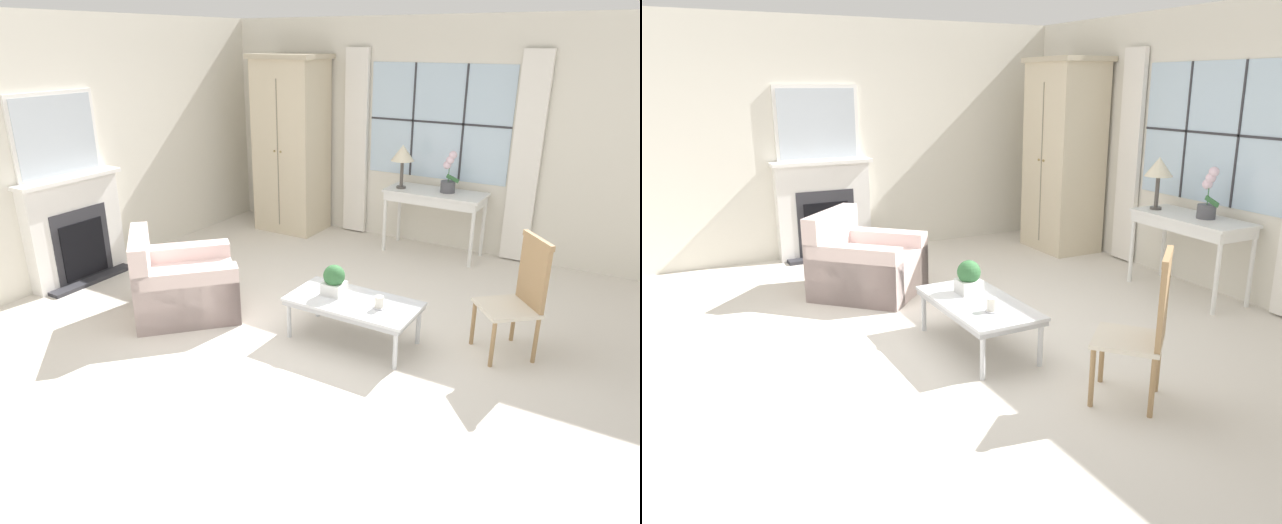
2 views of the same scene
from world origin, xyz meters
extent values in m
plane|color=silver|center=(0.00, 0.00, 0.00)|extent=(14.00, 14.00, 0.00)
cube|color=silver|center=(0.00, 3.03, 1.40)|extent=(7.20, 0.06, 2.80)
cube|color=silver|center=(0.00, 3.00, 1.58)|extent=(1.80, 0.01, 1.38)
cube|color=#2D2D33|center=(-0.32, 2.99, 1.58)|extent=(0.02, 0.02, 1.38)
cube|color=#2D2D33|center=(0.32, 2.99, 1.58)|extent=(0.02, 0.02, 1.38)
cube|color=#2D2D33|center=(0.00, 2.99, 1.58)|extent=(1.80, 0.02, 0.02)
cube|color=white|center=(-1.10, 2.95, 1.23)|extent=(0.32, 0.06, 2.42)
cube|color=white|center=(1.10, 2.95, 1.23)|extent=(0.32, 0.06, 2.42)
cube|color=silver|center=(-3.03, 0.60, 1.40)|extent=(0.06, 7.20, 2.80)
cube|color=#2D2D33|center=(-2.83, -0.17, 0.02)|extent=(0.34, 1.00, 0.04)
cube|color=white|center=(-2.91, -0.17, 0.57)|extent=(0.18, 1.11, 1.13)
cube|color=white|center=(-2.88, -0.17, 1.15)|extent=(0.24, 1.19, 0.04)
cube|color=black|center=(-2.81, -0.17, 0.37)|extent=(0.02, 0.53, 0.62)
cube|color=#2D2D33|center=(-2.82, -0.17, 0.43)|extent=(0.01, 0.69, 0.78)
cube|color=white|center=(-2.98, -0.17, 1.60)|extent=(0.04, 0.99, 0.88)
cube|color=silver|center=(-2.96, -0.17, 1.60)|extent=(0.01, 0.91, 0.80)
cube|color=beige|center=(-1.92, 2.62, 1.15)|extent=(0.87, 0.65, 2.29)
cube|color=#BCAE92|center=(-1.92, 2.62, 2.32)|extent=(0.95, 0.71, 0.06)
cube|color=gray|center=(-1.92, 2.29, 1.10)|extent=(0.01, 0.01, 1.93)
sphere|color=#997F4C|center=(-1.97, 2.29, 1.15)|extent=(0.03, 0.03, 0.03)
sphere|color=#997F4C|center=(-1.87, 2.29, 1.15)|extent=(0.03, 0.03, 0.03)
cube|color=white|center=(0.15, 2.67, 0.78)|extent=(1.20, 0.53, 0.03)
cube|color=white|center=(0.15, 2.67, 0.72)|extent=(1.15, 0.51, 0.10)
cylinder|color=white|center=(-0.41, 2.45, 0.38)|extent=(0.04, 0.04, 0.77)
cylinder|color=white|center=(0.71, 2.45, 0.38)|extent=(0.04, 0.04, 0.77)
cylinder|color=white|center=(-0.41, 2.90, 0.38)|extent=(0.04, 0.04, 0.77)
cylinder|color=white|center=(0.71, 2.90, 0.38)|extent=(0.04, 0.04, 0.77)
cylinder|color=#4C4742|center=(-0.28, 2.61, 0.81)|extent=(0.12, 0.12, 0.02)
cylinder|color=#4C4742|center=(-0.28, 2.61, 0.98)|extent=(0.04, 0.04, 0.32)
cone|color=beige|center=(-0.28, 2.61, 1.24)|extent=(0.28, 0.28, 0.20)
cylinder|color=#4C4C51|center=(0.29, 2.71, 0.86)|extent=(0.18, 0.18, 0.13)
cylinder|color=#336638|center=(0.29, 2.71, 1.11)|extent=(0.01, 0.01, 0.35)
cube|color=#336638|center=(0.34, 2.71, 0.97)|extent=(0.16, 0.02, 0.10)
sphere|color=silver|center=(0.26, 2.72, 1.12)|extent=(0.10, 0.10, 0.10)
sphere|color=silver|center=(0.29, 2.72, 1.19)|extent=(0.10, 0.10, 0.10)
sphere|color=silver|center=(0.32, 2.72, 1.25)|extent=(0.10, 0.10, 0.10)
cube|color=beige|center=(-1.30, -0.17, 0.22)|extent=(1.29, 1.30, 0.44)
cube|color=beige|center=(-1.58, -0.45, 0.63)|extent=(0.75, 0.72, 0.39)
cube|color=beige|center=(-1.55, 0.07, 0.29)|extent=(0.80, 0.82, 0.58)
cube|color=beige|center=(-1.06, -0.40, 0.29)|extent=(0.80, 0.82, 0.58)
cube|color=beige|center=(1.57, 0.64, 0.43)|extent=(0.62, 0.62, 0.03)
cube|color=#9E7A51|center=(1.72, 0.77, 0.72)|extent=(0.29, 0.33, 0.55)
cube|color=#9E7A51|center=(1.72, 0.77, 1.02)|extent=(0.31, 0.35, 0.05)
cylinder|color=#9E7A51|center=(1.55, 0.37, 0.21)|extent=(0.04, 0.04, 0.41)
cylinder|color=#9E7A51|center=(1.30, 0.66, 0.21)|extent=(0.04, 0.04, 0.41)
cylinder|color=#9E7A51|center=(1.84, 0.62, 0.21)|extent=(0.04, 0.04, 0.41)
cylinder|color=#9E7A51|center=(1.59, 0.91, 0.21)|extent=(0.04, 0.04, 0.41)
cube|color=silver|center=(0.37, 0.17, 0.38)|extent=(1.14, 0.59, 0.03)
cube|color=#B1B3B8|center=(0.37, 0.17, 0.35)|extent=(1.12, 0.58, 0.04)
cylinder|color=silver|center=(-0.15, -0.08, 0.18)|extent=(0.04, 0.04, 0.37)
cylinder|color=silver|center=(0.89, -0.08, 0.18)|extent=(0.04, 0.04, 0.37)
cylinder|color=silver|center=(-0.15, 0.42, 0.18)|extent=(0.04, 0.04, 0.37)
cylinder|color=silver|center=(0.89, 0.42, 0.18)|extent=(0.04, 0.04, 0.37)
cube|color=white|center=(0.16, 0.20, 0.45)|extent=(0.19, 0.19, 0.11)
sphere|color=#336638|center=(0.16, 0.20, 0.57)|extent=(0.20, 0.20, 0.20)
cylinder|color=silver|center=(0.63, 0.15, 0.40)|extent=(0.11, 0.11, 0.01)
cylinder|color=silver|center=(0.63, 0.15, 0.45)|extent=(0.08, 0.08, 0.10)
cylinder|color=black|center=(0.63, 0.15, 0.51)|extent=(0.00, 0.00, 0.01)
camera|label=1|loc=(2.48, -3.85, 2.52)|focal=32.00mm
camera|label=2|loc=(4.45, -2.07, 2.06)|focal=35.00mm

